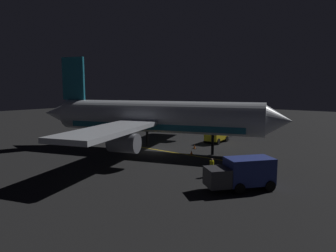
{
  "coord_description": "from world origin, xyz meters",
  "views": [
    {
      "loc": [
        30.17,
        25.03,
        8.32
      ],
      "look_at": [
        0.0,
        2.0,
        3.5
      ],
      "focal_mm": 31.71,
      "sensor_mm": 36.0,
      "label": 1
    }
  ],
  "objects_px": {
    "airliner": "(152,118)",
    "traffic_cone_near_right": "(191,153)",
    "catering_truck": "(218,134)",
    "traffic_cone_near_left": "(194,147)",
    "baggage_truck": "(243,174)",
    "ground_crew_worker": "(212,167)"
  },
  "relations": [
    {
      "from": "ground_crew_worker",
      "to": "traffic_cone_near_right",
      "type": "relative_size",
      "value": 3.16
    },
    {
      "from": "traffic_cone_near_left",
      "to": "traffic_cone_near_right",
      "type": "distance_m",
      "value": 3.78
    },
    {
      "from": "ground_crew_worker",
      "to": "traffic_cone_near_left",
      "type": "relative_size",
      "value": 3.16
    },
    {
      "from": "catering_truck",
      "to": "traffic_cone_near_left",
      "type": "xyz_separation_m",
      "value": [
        6.82,
        -0.07,
        -0.98
      ]
    },
    {
      "from": "catering_truck",
      "to": "traffic_cone_near_left",
      "type": "relative_size",
      "value": 11.35
    },
    {
      "from": "airliner",
      "to": "traffic_cone_near_right",
      "type": "distance_m",
      "value": 7.12
    },
    {
      "from": "catering_truck",
      "to": "traffic_cone_near_left",
      "type": "distance_m",
      "value": 6.89
    },
    {
      "from": "baggage_truck",
      "to": "traffic_cone_near_left",
      "type": "relative_size",
      "value": 10.31
    },
    {
      "from": "traffic_cone_near_left",
      "to": "traffic_cone_near_right",
      "type": "bearing_deg",
      "value": 26.53
    },
    {
      "from": "traffic_cone_near_left",
      "to": "traffic_cone_near_right",
      "type": "xyz_separation_m",
      "value": [
        3.38,
        1.69,
        0.0
      ]
    },
    {
      "from": "catering_truck",
      "to": "baggage_truck",
      "type": "bearing_deg",
      "value": 32.99
    },
    {
      "from": "airliner",
      "to": "baggage_truck",
      "type": "height_order",
      "value": "airliner"
    },
    {
      "from": "baggage_truck",
      "to": "ground_crew_worker",
      "type": "relative_size",
      "value": 3.26
    },
    {
      "from": "baggage_truck",
      "to": "catering_truck",
      "type": "distance_m",
      "value": 22.13
    },
    {
      "from": "traffic_cone_near_right",
      "to": "baggage_truck",
      "type": "bearing_deg",
      "value": 51.25
    },
    {
      "from": "baggage_truck",
      "to": "ground_crew_worker",
      "type": "height_order",
      "value": "baggage_truck"
    },
    {
      "from": "baggage_truck",
      "to": "airliner",
      "type": "bearing_deg",
      "value": -114.53
    },
    {
      "from": "airliner",
      "to": "catering_truck",
      "type": "bearing_deg",
      "value": 160.17
    },
    {
      "from": "airliner",
      "to": "baggage_truck",
      "type": "distance_m",
      "value": 17.97
    },
    {
      "from": "airliner",
      "to": "traffic_cone_near_left",
      "type": "height_order",
      "value": "airliner"
    },
    {
      "from": "airliner",
      "to": "ground_crew_worker",
      "type": "height_order",
      "value": "airliner"
    },
    {
      "from": "airliner",
      "to": "traffic_cone_near_right",
      "type": "relative_size",
      "value": 62.71
    }
  ]
}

